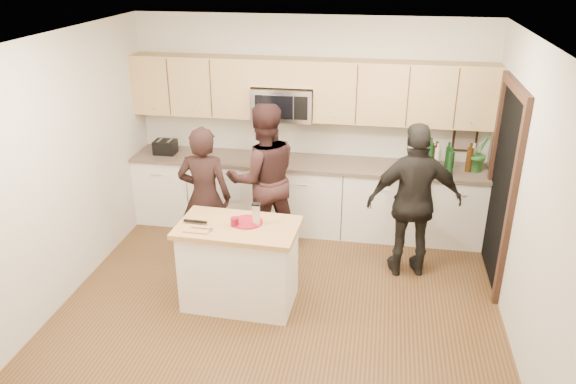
% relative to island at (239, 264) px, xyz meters
% --- Properties ---
extents(floor, '(4.50, 4.50, 0.00)m').
position_rel_island_xyz_m(floor, '(0.42, 0.13, -0.45)').
color(floor, brown).
rests_on(floor, ground).
extents(room_shell, '(4.52, 4.02, 2.71)m').
position_rel_island_xyz_m(room_shell, '(0.42, 0.13, 1.28)').
color(room_shell, beige).
rests_on(room_shell, ground).
extents(back_cabinetry, '(4.50, 0.66, 0.94)m').
position_rel_island_xyz_m(back_cabinetry, '(0.42, 1.82, 0.02)').
color(back_cabinetry, white).
rests_on(back_cabinetry, ground).
extents(upper_cabinetry, '(4.50, 0.33, 0.75)m').
position_rel_island_xyz_m(upper_cabinetry, '(0.46, 1.97, 1.39)').
color(upper_cabinetry, tan).
rests_on(upper_cabinetry, ground).
extents(microwave, '(0.76, 0.41, 0.40)m').
position_rel_island_xyz_m(microwave, '(0.11, 1.93, 1.20)').
color(microwave, silver).
rests_on(microwave, ground).
extents(doorway, '(0.06, 1.25, 2.20)m').
position_rel_island_xyz_m(doorway, '(2.65, 1.03, 0.70)').
color(doorway, black).
rests_on(doorway, ground).
extents(framed_picture, '(0.30, 0.03, 0.38)m').
position_rel_island_xyz_m(framed_picture, '(2.37, 2.11, 0.83)').
color(framed_picture, black).
rests_on(framed_picture, ground).
extents(dish_towel, '(0.34, 0.60, 0.48)m').
position_rel_island_xyz_m(dish_towel, '(-0.53, 1.63, 0.35)').
color(dish_towel, white).
rests_on(dish_towel, ground).
extents(island, '(1.23, 0.75, 0.90)m').
position_rel_island_xyz_m(island, '(0.00, 0.00, 0.00)').
color(island, white).
rests_on(island, ground).
extents(red_plate, '(0.32, 0.32, 0.02)m').
position_rel_island_xyz_m(red_plate, '(0.08, 0.07, 0.45)').
color(red_plate, maroon).
rests_on(red_plate, island).
extents(box_grater, '(0.08, 0.06, 0.23)m').
position_rel_island_xyz_m(box_grater, '(0.19, 0.02, 0.58)').
color(box_grater, silver).
rests_on(box_grater, red_plate).
extents(drink_glass, '(0.08, 0.08, 0.09)m').
position_rel_island_xyz_m(drink_glass, '(-0.03, -0.02, 0.49)').
color(drink_glass, maroon).
rests_on(drink_glass, island).
extents(cutting_board, '(0.25, 0.17, 0.02)m').
position_rel_island_xyz_m(cutting_board, '(-0.36, -0.17, 0.45)').
color(cutting_board, '#B6854C').
rests_on(cutting_board, island).
extents(tongs, '(0.24, 0.04, 0.02)m').
position_rel_island_xyz_m(tongs, '(-0.42, -0.04, 0.47)').
color(tongs, black).
rests_on(tongs, cutting_board).
extents(knife, '(0.23, 0.03, 0.01)m').
position_rel_island_xyz_m(knife, '(-0.31, -0.17, 0.47)').
color(knife, silver).
rests_on(knife, cutting_board).
extents(toaster, '(0.28, 0.23, 0.18)m').
position_rel_island_xyz_m(toaster, '(-1.44, 1.80, 0.57)').
color(toaster, black).
rests_on(toaster, back_cabinetry).
extents(bottle_cluster, '(0.60, 0.33, 0.38)m').
position_rel_island_xyz_m(bottle_cluster, '(2.18, 1.82, 0.66)').
color(bottle_cluster, black).
rests_on(bottle_cluster, back_cabinetry).
extents(orchid, '(0.33, 0.32, 0.46)m').
position_rel_island_xyz_m(orchid, '(2.52, 1.85, 0.72)').
color(orchid, '#2A6629').
rests_on(orchid, back_cabinetry).
extents(woman_left, '(0.62, 0.42, 1.66)m').
position_rel_island_xyz_m(woman_left, '(-0.58, 0.75, 0.38)').
color(woman_left, black).
rests_on(woman_left, ground).
extents(woman_center, '(1.10, 1.00, 1.83)m').
position_rel_island_xyz_m(woman_center, '(0.00, 1.21, 0.46)').
color(woman_center, black).
rests_on(woman_center, ground).
extents(woman_right, '(1.10, 0.62, 1.77)m').
position_rel_island_xyz_m(woman_right, '(1.75, 0.91, 0.43)').
color(woman_right, black).
rests_on(woman_right, ground).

